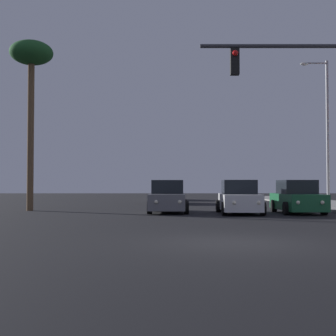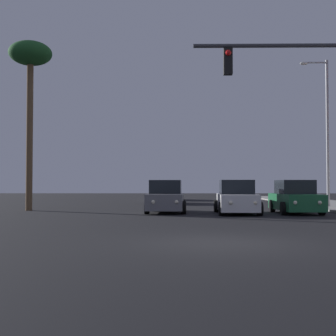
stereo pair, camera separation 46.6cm
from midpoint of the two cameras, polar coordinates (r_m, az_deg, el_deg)
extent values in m
plane|color=black|center=(12.08, 6.75, -9.04)|extent=(120.00, 120.00, 0.00)
cube|color=slate|center=(24.31, -0.82, -4.08)|extent=(1.96, 4.27, 0.80)
cube|color=black|center=(24.44, -0.82, -2.31)|extent=(1.67, 2.06, 0.70)
cylinder|color=black|center=(23.05, -3.10, -4.84)|extent=(0.24, 0.64, 0.64)
cylinder|color=black|center=(23.03, 1.39, -4.85)|extent=(0.24, 0.64, 0.64)
cylinder|color=black|center=(25.64, -2.81, -4.55)|extent=(0.24, 0.64, 0.64)
cylinder|color=black|center=(25.63, 1.23, -4.55)|extent=(0.24, 0.64, 0.64)
sphere|color=#F2EACC|center=(22.20, -2.32, -4.15)|extent=(0.18, 0.18, 0.18)
sphere|color=#F2EACC|center=(22.19, 0.57, -4.16)|extent=(0.18, 0.18, 0.18)
cube|color=black|center=(35.14, -0.86, -3.41)|extent=(1.96, 4.27, 0.80)
cube|color=black|center=(35.27, -0.86, -2.18)|extent=(1.68, 2.06, 0.70)
cylinder|color=black|center=(33.86, -2.41, -3.90)|extent=(0.24, 0.64, 0.64)
cylinder|color=black|center=(33.84, 0.65, -3.91)|extent=(0.24, 0.64, 0.64)
cylinder|color=black|center=(36.46, -2.25, -3.76)|extent=(0.24, 0.64, 0.64)
cylinder|color=black|center=(36.45, 0.58, -3.76)|extent=(0.24, 0.64, 0.64)
sphere|color=#F2EACC|center=(33.03, -1.87, -3.42)|extent=(0.18, 0.18, 0.18)
sphere|color=#F2EACC|center=(33.01, 0.07, -3.42)|extent=(0.18, 0.18, 0.18)
cube|color=#B7B7BC|center=(42.71, -0.55, -3.14)|extent=(1.81, 4.20, 0.80)
cube|color=black|center=(42.85, -0.55, -2.14)|extent=(1.61, 2.00, 0.70)
cylinder|color=black|center=(41.43, -1.81, -3.54)|extent=(0.24, 0.64, 0.64)
cylinder|color=black|center=(41.42, 0.69, -3.54)|extent=(0.24, 0.64, 0.64)
cylinder|color=black|center=(44.03, -1.71, -3.44)|extent=(0.24, 0.64, 0.64)
cylinder|color=black|center=(44.02, 0.63, -3.44)|extent=(0.24, 0.64, 0.64)
sphere|color=#F2EACC|center=(40.59, -1.35, -3.14)|extent=(0.18, 0.18, 0.18)
sphere|color=#F2EACC|center=(40.59, 0.22, -3.14)|extent=(0.18, 0.18, 0.18)
cube|color=#195933|center=(24.43, 14.72, -4.01)|extent=(1.91, 4.25, 0.80)
cube|color=black|center=(24.56, 14.61, -2.25)|extent=(1.65, 2.04, 0.70)
cylinder|color=black|center=(22.96, 13.39, -4.80)|extent=(0.24, 0.64, 0.64)
cylinder|color=black|center=(23.45, 17.68, -4.70)|extent=(0.24, 0.64, 0.64)
cylinder|color=black|center=(25.50, 12.00, -4.52)|extent=(0.24, 0.64, 0.64)
cylinder|color=black|center=(25.94, 15.90, -4.44)|extent=(0.24, 0.64, 0.64)
sphere|color=#F2EACC|center=(22.24, 14.74, -4.09)|extent=(0.18, 0.18, 0.18)
sphere|color=#F2EACC|center=(22.55, 17.49, -4.03)|extent=(0.18, 0.18, 0.18)
cube|color=silver|center=(23.55, 7.86, -4.13)|extent=(1.96, 4.27, 0.80)
cube|color=black|center=(23.68, 7.80, -2.30)|extent=(1.68, 2.06, 0.70)
cylinder|color=black|center=(22.16, 6.03, -4.95)|extent=(0.24, 0.64, 0.64)
cylinder|color=black|center=(22.42, 10.62, -4.89)|extent=(0.24, 0.64, 0.64)
cylinder|color=black|center=(24.74, 5.37, -4.64)|extent=(0.24, 0.64, 0.64)
cylinder|color=black|center=(24.98, 9.49, -4.59)|extent=(0.24, 0.64, 0.64)
sphere|color=#F2EACC|center=(21.37, 7.18, -4.23)|extent=(0.18, 0.18, 0.18)
sphere|color=#F2EACC|center=(21.54, 10.13, -4.20)|extent=(0.18, 0.18, 0.18)
cylinder|color=#38383D|center=(17.25, 16.48, 14.04)|extent=(7.90, 0.14, 0.14)
cube|color=black|center=(16.55, 7.06, 12.70)|extent=(0.30, 0.24, 0.90)
sphere|color=red|center=(16.48, 7.12, 13.73)|extent=(0.20, 0.20, 0.20)
cylinder|color=#99999E|center=(30.46, 18.20, 4.07)|extent=(0.18, 0.18, 9.00)
cylinder|color=#99999E|center=(30.99, 16.86, 12.12)|extent=(1.40, 0.10, 0.10)
ellipsoid|color=silver|center=(30.79, 15.59, 12.11)|extent=(0.50, 0.24, 0.20)
cylinder|color=brown|center=(27.20, -17.14, 3.81)|extent=(0.36, 0.36, 8.34)
ellipsoid|color=#1E5123|center=(28.04, -17.05, 13.31)|extent=(2.40, 2.40, 1.32)
camera|label=1|loc=(0.23, -90.55, 0.02)|focal=50.00mm
camera|label=2|loc=(0.23, 89.45, -0.02)|focal=50.00mm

